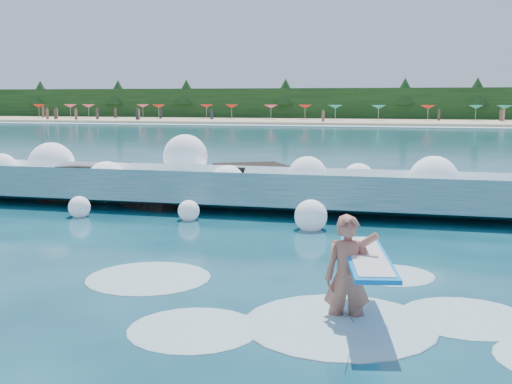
# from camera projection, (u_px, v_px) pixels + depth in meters

# --- Properties ---
(ground) EXTENTS (200.00, 200.00, 0.00)m
(ground) POSITION_uv_depth(u_px,v_px,m) (164.00, 258.00, 13.60)
(ground) COLOR #072C3A
(ground) RESTS_ON ground
(beach) EXTENTS (140.00, 20.00, 0.40)m
(beach) POSITION_uv_depth(u_px,v_px,m) (384.00, 122.00, 88.28)
(beach) COLOR tan
(beach) RESTS_ON ground
(wet_band) EXTENTS (140.00, 5.00, 0.08)m
(wet_band) POSITION_uv_depth(u_px,v_px,m) (378.00, 126.00, 77.77)
(wet_band) COLOR silver
(wet_band) RESTS_ON ground
(treeline) EXTENTS (140.00, 4.00, 5.00)m
(treeline) POSITION_uv_depth(u_px,v_px,m) (388.00, 105.00, 97.53)
(treeline) COLOR black
(treeline) RESTS_ON ground
(breaking_wave) EXTENTS (18.92, 2.91, 1.63)m
(breaking_wave) POSITION_uv_depth(u_px,v_px,m) (206.00, 189.00, 20.07)
(breaking_wave) COLOR teal
(breaking_wave) RESTS_ON ground
(rock_cluster) EXTENTS (8.43, 3.54, 1.49)m
(rock_cluster) POSITION_uv_depth(u_px,v_px,m) (157.00, 187.00, 21.10)
(rock_cluster) COLOR black
(rock_cluster) RESTS_ON ground
(surfer_with_board) EXTENTS (1.23, 3.08, 1.96)m
(surfer_with_board) POSITION_uv_depth(u_px,v_px,m) (352.00, 274.00, 9.72)
(surfer_with_board) COLOR #A6624D
(surfer_with_board) RESTS_ON ground
(wave_spray) EXTENTS (15.14, 4.46, 2.30)m
(wave_spray) POSITION_uv_depth(u_px,v_px,m) (193.00, 174.00, 20.01)
(wave_spray) COLOR white
(wave_spray) RESTS_ON ground
(surf_foam) EXTENTS (8.86, 5.53, 0.15)m
(surf_foam) POSITION_uv_depth(u_px,v_px,m) (312.00, 311.00, 10.23)
(surf_foam) COLOR silver
(surf_foam) RESTS_ON ground
(beach_umbrellas) EXTENTS (112.44, 6.76, 0.50)m
(beach_umbrellas) POSITION_uv_depth(u_px,v_px,m) (386.00, 107.00, 89.48)
(beach_umbrellas) COLOR red
(beach_umbrellas) RESTS_ON ground
(beachgoers) EXTENTS (100.01, 11.94, 1.94)m
(beachgoers) POSITION_uv_depth(u_px,v_px,m) (373.00, 116.00, 84.69)
(beachgoers) COLOR #3F332D
(beachgoers) RESTS_ON ground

